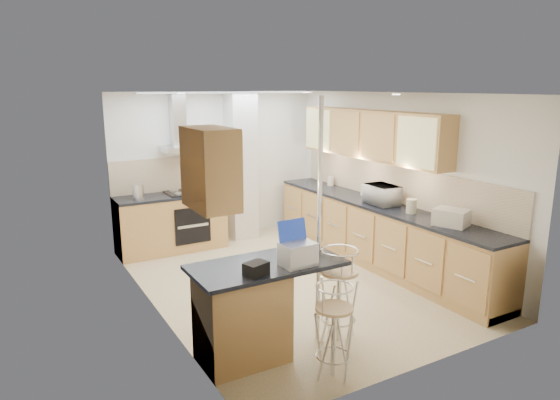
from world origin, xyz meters
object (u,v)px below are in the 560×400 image
bar_stool_end (339,295)px  laptop (298,254)px  bar_stool_near (334,331)px  bread_bin (451,217)px  microwave (382,195)px

bar_stool_end → laptop: bearing=126.2°
bar_stool_near → bar_stool_end: size_ratio=0.89×
laptop → bar_stool_end: (0.54, 0.07, -0.55)m
laptop → bread_bin: (2.39, 0.29, -0.03)m
bar_stool_end → bread_bin: (1.85, 0.23, 0.53)m
bar_stool_end → bar_stool_near: bearing=169.2°
laptop → bar_stool_near: laptop is taller
microwave → bar_stool_near: 3.12m
microwave → bar_stool_near: bearing=135.1°
bar_stool_end → bread_bin: size_ratio=2.56×
microwave → bread_bin: bearing=-176.6°
bar_stool_near → bar_stool_end: bar_stool_end is taller
microwave → bread_bin: size_ratio=1.31×
laptop → bar_stool_near: bearing=-79.4°
bar_stool_near → bread_bin: 2.48m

